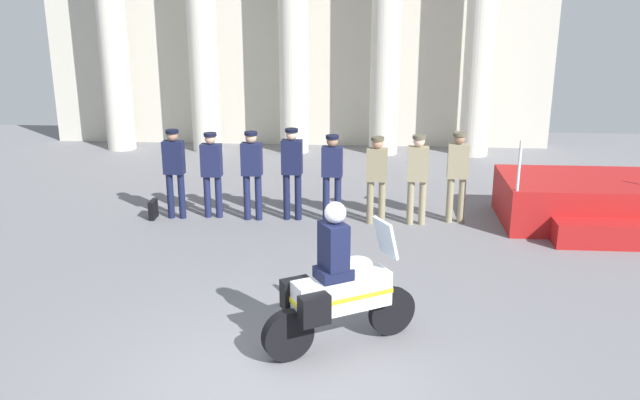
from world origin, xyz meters
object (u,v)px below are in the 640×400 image
object	(u,v)px
officer_in_row_4	(332,171)
officer_in_row_5	(377,173)
motorcycle_with_rider	(337,289)
officer_in_row_7	(458,170)
officer_in_row_1	(212,168)
officer_in_row_3	(292,167)
reviewing_stand	(586,203)
officer_in_row_2	(252,168)
officer_in_row_0	(174,167)
officer_in_row_6	(418,173)
briefcase_on_ground	(153,210)

from	to	relation	value
officer_in_row_4	officer_in_row_5	distance (m)	0.83
motorcycle_with_rider	officer_in_row_7	bearing A→B (deg)	37.54
officer_in_row_1	officer_in_row_3	bearing A→B (deg)	-177.95
officer_in_row_1	officer_in_row_3	distance (m)	1.54
reviewing_stand	officer_in_row_5	bearing A→B (deg)	-176.74
officer_in_row_7	officer_in_row_5	bearing A→B (deg)	9.43
officer_in_row_2	officer_in_row_1	bearing A→B (deg)	-3.41
officer_in_row_0	officer_in_row_6	distance (m)	4.56
officer_in_row_6	motorcycle_with_rider	world-z (taller)	motorcycle_with_rider
officer_in_row_0	officer_in_row_7	xyz separation A→B (m)	(5.31, 0.13, -0.00)
officer_in_row_3	officer_in_row_7	distance (m)	3.08
officer_in_row_7	motorcycle_with_rider	distance (m)	5.30
officer_in_row_1	officer_in_row_5	xyz separation A→B (m)	(3.12, -0.14, -0.00)
officer_in_row_1	officer_in_row_2	xyz separation A→B (m)	(0.79, -0.09, 0.03)
officer_in_row_4	motorcycle_with_rider	size ratio (longest dim) A/B	0.88
officer_in_row_0	officer_in_row_3	bearing A→B (deg)	-175.15
reviewing_stand	motorcycle_with_rider	distance (m)	6.64
officer_in_row_3	officer_in_row_7	world-z (taller)	officer_in_row_3
officer_in_row_1	officer_in_row_5	bearing A→B (deg)	-179.55
officer_in_row_7	motorcycle_with_rider	bearing A→B (deg)	70.71
officer_in_row_4	officer_in_row_6	world-z (taller)	officer_in_row_6
officer_in_row_6	officer_in_row_7	size ratio (longest dim) A/B	0.99
reviewing_stand	officer_in_row_2	distance (m)	6.27
officer_in_row_0	officer_in_row_4	distance (m)	2.99
officer_in_row_1	motorcycle_with_rider	distance (m)	5.53
officer_in_row_4	officer_in_row_6	size ratio (longest dim) A/B	0.98
officer_in_row_5	reviewing_stand	bearing A→B (deg)	-173.79
officer_in_row_3	officer_in_row_2	bearing A→B (deg)	7.78
officer_in_row_2	officer_in_row_7	distance (m)	3.83
reviewing_stand	officer_in_row_6	distance (m)	3.21
officer_in_row_0	officer_in_row_7	bearing A→B (deg)	-175.63
reviewing_stand	officer_in_row_2	bearing A→B (deg)	-178.41
officer_in_row_0	briefcase_on_ground	size ratio (longest dim) A/B	4.79
officer_in_row_6	briefcase_on_ground	bearing A→B (deg)	3.24
officer_in_row_6	briefcase_on_ground	xyz separation A→B (m)	(-5.01, -0.02, -0.82)
motorcycle_with_rider	officer_in_row_5	bearing A→B (deg)	53.65
officer_in_row_3	briefcase_on_ground	bearing A→B (deg)	6.00
officer_in_row_0	briefcase_on_ground	distance (m)	0.95
reviewing_stand	officer_in_row_4	distance (m)	4.77
motorcycle_with_rider	reviewing_stand	bearing A→B (deg)	18.10
officer_in_row_6	officer_in_row_7	xyz separation A→B (m)	(0.75, 0.18, 0.01)
motorcycle_with_rider	officer_in_row_1	bearing A→B (deg)	88.00
officer_in_row_1	officer_in_row_5	size ratio (longest dim) A/B	1.00
officer_in_row_0	officer_in_row_5	bearing A→B (deg)	-177.62
officer_in_row_7	briefcase_on_ground	world-z (taller)	officer_in_row_7
officer_in_row_0	motorcycle_with_rider	distance (m)	5.81
officer_in_row_3	motorcycle_with_rider	bearing A→B (deg)	105.50
officer_in_row_2	briefcase_on_ground	xyz separation A→B (m)	(-1.92, -0.08, -0.83)
officer_in_row_6	motorcycle_with_rider	size ratio (longest dim) A/B	0.90
officer_in_row_7	officer_in_row_1	bearing A→B (deg)	3.37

